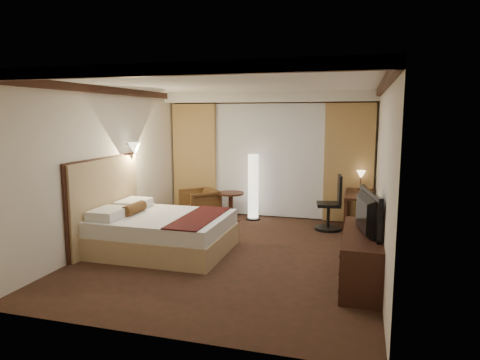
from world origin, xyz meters
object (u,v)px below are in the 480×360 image
(bed, at_px, (164,233))
(office_chair, at_px, (329,202))
(side_table, at_px, (231,207))
(dresser, at_px, (361,257))
(armchair, at_px, (200,203))
(floor_lamp, at_px, (253,187))
(desk, at_px, (359,212))
(television, at_px, (361,208))

(bed, relative_size, office_chair, 1.93)
(side_table, bearing_deg, dresser, -45.57)
(armchair, distance_m, dresser, 4.29)
(bed, height_order, dresser, dresser)
(armchair, distance_m, floor_lamp, 1.20)
(bed, relative_size, desk, 1.76)
(side_table, relative_size, desk, 0.51)
(armchair, bearing_deg, dresser, 6.72)
(side_table, height_order, television, television)
(armchair, bearing_deg, bed, -39.12)
(side_table, relative_size, television, 0.55)
(side_table, height_order, dresser, dresser)
(bed, distance_m, side_table, 2.32)
(armchair, xyz_separation_m, dresser, (3.36, -2.66, -0.02))
(side_table, distance_m, television, 3.87)
(bed, bearing_deg, dresser, -8.39)
(floor_lamp, relative_size, desk, 1.19)
(floor_lamp, height_order, office_chair, floor_lamp)
(desk, xyz_separation_m, television, (0.02, -2.62, 0.63))
(desk, relative_size, office_chair, 1.10)
(bed, relative_size, television, 1.88)
(desk, bearing_deg, floor_lamp, 170.64)
(desk, bearing_deg, side_table, 177.39)
(office_chair, relative_size, television, 0.97)
(floor_lamp, height_order, television, floor_lamp)
(desk, bearing_deg, bed, -145.13)
(bed, xyz_separation_m, television, (3.11, -0.46, 0.70))
(desk, bearing_deg, armchair, 179.18)
(side_table, height_order, desk, desk)
(side_table, xyz_separation_m, floor_lamp, (0.43, 0.24, 0.40))
(dresser, bearing_deg, floor_lamp, 127.13)
(office_chair, xyz_separation_m, dresser, (0.63, -2.57, -0.20))
(bed, height_order, floor_lamp, floor_lamp)
(floor_lamp, bearing_deg, dresser, -52.87)
(side_table, xyz_separation_m, television, (2.65, -2.74, 0.70))
(television, bearing_deg, armchair, 39.89)
(office_chair, height_order, dresser, office_chair)
(side_table, bearing_deg, armchair, -173.91)
(armchair, distance_m, office_chair, 2.74)
(side_table, distance_m, desk, 2.64)
(floor_lamp, bearing_deg, armchair, -164.07)
(armchair, height_order, television, television)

